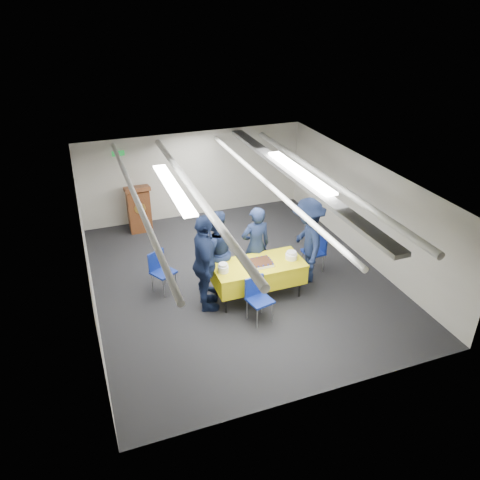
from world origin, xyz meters
name	(u,v)px	position (x,y,z in m)	size (l,w,h in m)	color
ground	(239,278)	(0.00, 0.00, 0.00)	(7.00, 7.00, 0.00)	black
room_shell	(237,193)	(0.09, 0.41, 1.81)	(6.00, 7.00, 2.30)	beige
serving_table	(258,273)	(0.13, -0.75, 0.56)	(1.81, 0.85, 0.77)	black
sheet_cake	(260,263)	(0.14, -0.80, 0.81)	(0.47, 0.37, 0.09)	white
plate_stack_left	(223,268)	(-0.62, -0.80, 0.85)	(0.21, 0.21, 0.18)	white
plate_stack_right	(291,255)	(0.81, -0.80, 0.84)	(0.24, 0.24, 0.16)	white
podium	(139,208)	(-1.60, 3.05, 0.61)	(0.62, 0.53, 1.25)	brown
chair_near	(257,295)	(-0.16, -1.41, 0.53)	(0.50, 0.50, 0.87)	gray
chair_right	(317,248)	(1.72, -0.23, 0.53)	(0.43, 0.43, 0.87)	gray
chair_left	(160,268)	(-1.65, 0.16, 0.53)	(0.57, 0.57, 0.87)	gray
sailor_a	(256,246)	(0.28, -0.22, 0.86)	(0.63, 0.41, 1.73)	black
sailor_b	(216,251)	(-0.57, -0.18, 0.88)	(0.85, 0.66, 1.75)	black
sailor_c	(205,264)	(-0.95, -0.74, 0.99)	(1.16, 0.48, 1.97)	black
sailor_d	(307,241)	(1.31, -0.52, 0.93)	(1.21, 0.69, 1.87)	black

